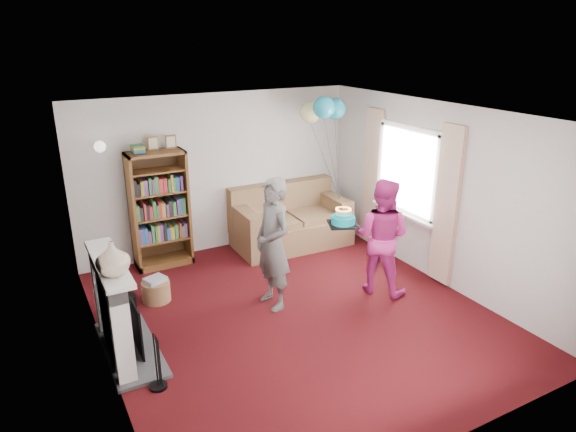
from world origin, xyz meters
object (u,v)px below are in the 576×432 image
bookcase (159,210)px  person_magenta (381,236)px  sofa (289,223)px  birthday_cake (343,220)px  person_striped (273,244)px

bookcase → person_magenta: size_ratio=1.23×
sofa → birthday_cake: size_ratio=5.14×
person_striped → person_magenta: size_ratio=1.08×
sofa → birthday_cake: (-0.28, -1.95, 0.73)m
sofa → person_striped: bearing=-122.7°
bookcase → birthday_cake: bearing=-50.3°
bookcase → person_magenta: (2.36, -2.27, -0.07)m
bookcase → sofa: (2.08, -0.22, -0.50)m
sofa → person_magenta: size_ratio=1.18×
person_striped → person_magenta: person_striped is taller
bookcase → birthday_cake: size_ratio=5.40×
person_striped → person_magenta: (1.45, -0.33, -0.06)m
birthday_cake → person_striped: bearing=165.8°
person_striped → birthday_cake: (0.89, -0.23, 0.24)m
bookcase → person_striped: bearing=-65.0°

